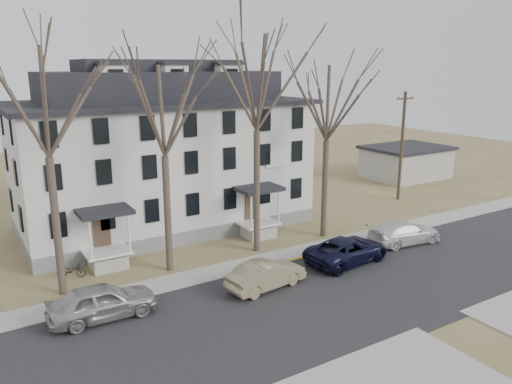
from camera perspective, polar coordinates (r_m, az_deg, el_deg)
ground at (r=24.91m, az=10.32°, el=-13.92°), size 120.00×120.00×0.00m
main_road at (r=26.25m, az=7.35°, el=-12.25°), size 120.00×10.00×0.04m
far_sidewalk at (r=30.69m, az=0.26°, el=-8.06°), size 120.00×2.00×0.08m
yellow_curb at (r=32.78m, az=8.60°, el=-6.74°), size 14.00×0.25×0.06m
boarding_house at (r=36.99m, az=-10.60°, el=4.25°), size 20.80×12.36×12.05m
distant_building at (r=55.53m, az=16.76°, el=3.32°), size 8.50×6.50×3.35m
tree_far_left at (r=26.24m, az=-23.21°, el=10.25°), size 8.40×8.40×13.72m
tree_mid_left at (r=27.84m, az=-10.64°, el=9.78°), size 7.80×7.80×12.74m
tree_center at (r=30.44m, az=0.09°, el=13.18°), size 9.00×9.00×14.70m
tree_mid_right at (r=33.72m, az=8.21°, el=10.63°), size 7.80×7.80×12.74m
utility_pole_far at (r=45.54m, az=16.32°, el=5.18°), size 2.00×0.28×9.50m
car_silver at (r=25.11m, az=-17.16°, el=-11.93°), size 5.07×2.16×1.71m
car_tan at (r=27.09m, az=1.16°, el=-9.49°), size 4.73×2.18×1.50m
car_navy at (r=30.92m, az=10.39°, el=-6.59°), size 5.80×3.10×1.55m
car_white at (r=35.00m, az=16.58°, el=-4.50°), size 5.41×2.69×1.51m
bicycle_left at (r=30.28m, az=-20.34°, el=-8.49°), size 1.67×1.10×0.83m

